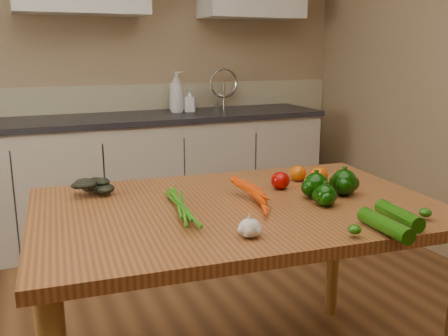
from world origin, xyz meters
TOP-DOWN VIEW (x-y plane):
  - room at (0.00, 0.17)m, footprint 4.04×5.04m
  - counter_run at (0.21, 2.19)m, footprint 2.84×0.64m
  - table at (0.15, 0.27)m, footprint 1.57×1.07m
  - soap_bottle_a at (0.55, 2.26)m, footprint 0.14×0.14m
  - soap_bottle_b at (0.65, 2.25)m, footprint 0.10×0.10m
  - soap_bottle_c at (0.69, 2.35)m, footprint 0.17×0.17m
  - carrot_bunch at (0.12, 0.25)m, footprint 0.29×0.23m
  - leafy_greens at (-0.32, 0.63)m, footprint 0.21×0.19m
  - garlic_bulb at (0.05, -0.05)m, footprint 0.07×0.07m
  - pepper_a at (0.47, 0.22)m, footprint 0.10×0.10m
  - pepper_b at (0.59, 0.21)m, footprint 0.10×0.10m
  - pepper_c at (0.44, 0.12)m, footprint 0.08×0.08m
  - tomato_a at (0.40, 0.39)m, footprint 0.08×0.08m
  - tomato_b at (0.54, 0.47)m, footprint 0.07×0.07m
  - tomato_c at (0.60, 0.40)m, footprint 0.08×0.08m
  - zucchini_a at (0.56, -0.13)m, footprint 0.08×0.21m
  - zucchini_b at (0.46, -0.19)m, footprint 0.06×0.23m

SIDE VIEW (x-z plane):
  - counter_run at x=0.21m, z-range -0.11..1.03m
  - table at x=0.15m, z-range 0.31..1.11m
  - zucchini_b at x=0.46m, z-range 0.80..0.86m
  - zucchini_a at x=0.56m, z-range 0.80..0.86m
  - garlic_bulb at x=0.05m, z-range 0.80..0.86m
  - tomato_b at x=0.54m, z-range 0.80..0.87m
  - tomato_c at x=0.60m, z-range 0.80..0.88m
  - tomato_a at x=0.40m, z-range 0.80..0.88m
  - carrot_bunch at x=0.12m, z-range 0.80..0.88m
  - pepper_c at x=0.44m, z-range 0.80..0.88m
  - pepper_a at x=0.47m, z-range 0.80..0.90m
  - pepper_b at x=0.59m, z-range 0.80..0.91m
  - leafy_greens at x=-0.32m, z-range 0.80..0.91m
  - soap_bottle_c at x=0.69m, z-range 0.90..1.06m
  - soap_bottle_b at x=0.65m, z-range 0.90..1.07m
  - soap_bottle_a at x=0.55m, z-range 0.90..1.20m
  - room at x=0.00m, z-range -0.07..2.57m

